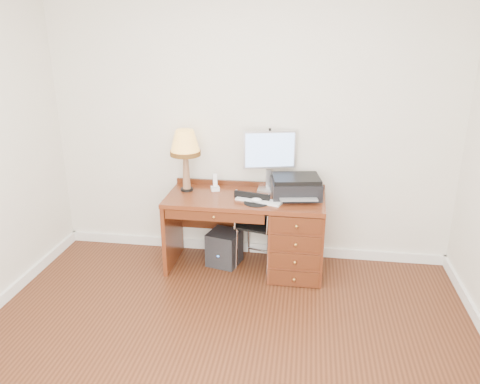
% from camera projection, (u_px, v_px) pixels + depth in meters
% --- Properties ---
extents(ground, '(4.00, 4.00, 0.00)m').
position_uv_depth(ground, '(219.00, 360.00, 3.38)').
color(ground, '#3B1B0D').
rests_on(ground, ground).
extents(room_shell, '(4.00, 4.00, 4.00)m').
position_uv_depth(room_shell, '(233.00, 305.00, 3.96)').
color(room_shell, silver).
rests_on(room_shell, ground).
extents(desk, '(1.50, 0.67, 0.75)m').
position_uv_depth(desk, '(278.00, 231.00, 4.51)').
color(desk, maroon).
rests_on(desk, ground).
extents(monitor, '(0.51, 0.22, 0.59)m').
position_uv_depth(monitor, '(270.00, 153.00, 4.50)').
color(monitor, silver).
rests_on(monitor, desk).
extents(keyboard, '(0.45, 0.24, 0.02)m').
position_uv_depth(keyboard, '(259.00, 201.00, 4.31)').
color(keyboard, white).
rests_on(keyboard, desk).
extents(mouse_pad, '(0.23, 0.23, 0.05)m').
position_uv_depth(mouse_pad, '(256.00, 201.00, 4.27)').
color(mouse_pad, black).
rests_on(mouse_pad, desk).
extents(printer, '(0.51, 0.42, 0.20)m').
position_uv_depth(printer, '(296.00, 187.00, 4.40)').
color(printer, black).
rests_on(printer, desk).
extents(leg_lamp, '(0.29, 0.29, 0.60)m').
position_uv_depth(leg_lamp, '(185.00, 147.00, 4.45)').
color(leg_lamp, black).
rests_on(leg_lamp, desk).
extents(phone, '(0.10, 0.10, 0.17)m').
position_uv_depth(phone, '(215.00, 185.00, 4.58)').
color(phone, white).
rests_on(phone, desk).
extents(pen_cup, '(0.07, 0.07, 0.09)m').
position_uv_depth(pen_cup, '(278.00, 191.00, 4.45)').
color(pen_cup, black).
rests_on(pen_cup, desk).
extents(chair, '(0.47, 0.47, 0.82)m').
position_uv_depth(chair, '(257.00, 220.00, 4.54)').
color(chair, black).
rests_on(chair, ground).
extents(equipment_box, '(0.36, 0.36, 0.34)m').
position_uv_depth(equipment_box, '(224.00, 248.00, 4.70)').
color(equipment_box, black).
rests_on(equipment_box, ground).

